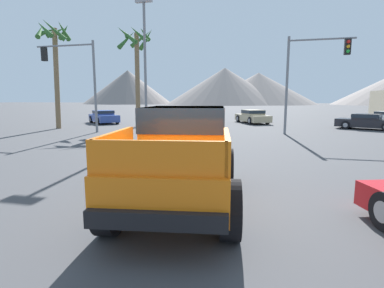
% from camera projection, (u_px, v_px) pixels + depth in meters
% --- Properties ---
extents(ground_plane, '(320.00, 320.00, 0.00)m').
position_uv_depth(ground_plane, '(187.00, 207.00, 6.22)').
color(ground_plane, '#424244').
extents(orange_pickup_truck, '(2.86, 5.24, 2.05)m').
position_uv_depth(orange_pickup_truck, '(182.00, 149.00, 6.53)').
color(orange_pickup_truck, orange).
rests_on(orange_pickup_truck, ground_plane).
extents(parked_car_dark, '(4.52, 3.40, 1.13)m').
position_uv_depth(parked_car_dark, '(367.00, 121.00, 22.08)').
color(parked_car_dark, '#232328').
rests_on(parked_car_dark, ground_plane).
extents(parked_car_blue, '(4.13, 4.06, 1.18)m').
position_uv_depth(parked_car_blue, '(104.00, 117.00, 27.66)').
color(parked_car_blue, '#334C9E').
rests_on(parked_car_blue, ground_plane).
extents(parked_car_tan, '(3.58, 4.84, 1.23)m').
position_uv_depth(parked_car_tan, '(253.00, 116.00, 27.76)').
color(parked_car_tan, tan).
rests_on(parked_car_tan, ground_plane).
extents(traffic_light_main, '(4.32, 0.38, 5.97)m').
position_uv_depth(traffic_light_main, '(73.00, 69.00, 19.93)').
color(traffic_light_main, slate).
rests_on(traffic_light_main, ground_plane).
extents(traffic_light_crosswalk, '(3.86, 0.38, 6.01)m').
position_uv_depth(traffic_light_crosswalk, '(312.00, 66.00, 18.20)').
color(traffic_light_crosswalk, slate).
rests_on(traffic_light_crosswalk, ground_plane).
extents(street_lamp_post, '(0.90, 0.24, 7.41)m').
position_uv_depth(street_lamp_post, '(145.00, 56.00, 15.97)').
color(street_lamp_post, slate).
rests_on(street_lamp_post, ground_plane).
extents(palm_tree_short, '(2.57, 2.67, 7.78)m').
position_uv_depth(palm_tree_short, '(55.00, 50.00, 21.98)').
color(palm_tree_short, brown).
rests_on(palm_tree_short, ground_plane).
extents(palm_tree_leaning, '(2.81, 2.92, 7.76)m').
position_uv_depth(palm_tree_leaning, '(136.00, 53.00, 23.41)').
color(palm_tree_leaning, brown).
rests_on(palm_tree_leaning, ground_plane).
extents(distant_mountain_range, '(167.46, 64.78, 16.17)m').
position_uv_depth(distant_mountain_range, '(306.00, 86.00, 116.63)').
color(distant_mountain_range, gray).
rests_on(distant_mountain_range, ground_plane).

